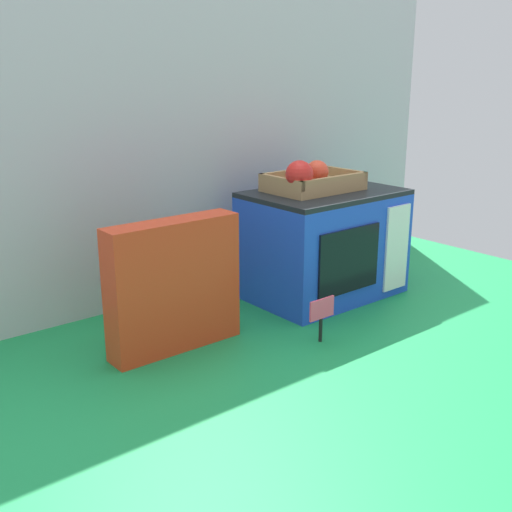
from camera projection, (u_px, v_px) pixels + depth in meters
ground_plane at (282, 314)px, 1.52m from camera, size 1.70×1.70×0.00m
display_back_panel at (210, 141)px, 1.62m from camera, size 1.61×0.03×0.79m
toy_microwave at (323, 244)px, 1.62m from camera, size 0.39×0.27×0.28m
food_groups_crate at (311, 181)px, 1.56m from camera, size 0.24×0.16×0.09m
cookie_set_box at (173, 285)px, 1.30m from camera, size 0.29×0.07×0.28m
price_sign at (322, 313)px, 1.34m from camera, size 0.07×0.01×0.10m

